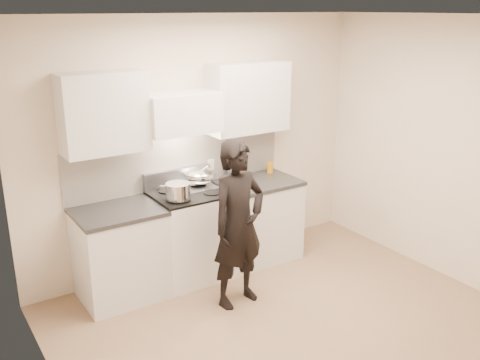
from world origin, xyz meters
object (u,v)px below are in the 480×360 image
wok (200,176)px  person (238,225)px  stove (191,234)px  counter_right (256,219)px  utensil_crock (230,171)px

wok → person: person is taller
wok → stove: bearing=-144.1°
counter_right → person: 1.06m
stove → person: (0.13, -0.72, 0.34)m
counter_right → wok: (-0.63, 0.14, 0.59)m
stove → wok: bearing=35.9°
counter_right → utensil_crock: size_ratio=2.58×
person → counter_right: bearing=38.0°
stove → wok: (0.20, 0.14, 0.57)m
counter_right → utensil_crock: (-0.23, 0.18, 0.57)m
stove → person: person is taller
counter_right → person: (-0.70, -0.72, 0.35)m
stove → utensil_crock: utensil_crock is taller
utensil_crock → person: (-0.47, -0.90, -0.22)m
stove → wok: 0.62m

